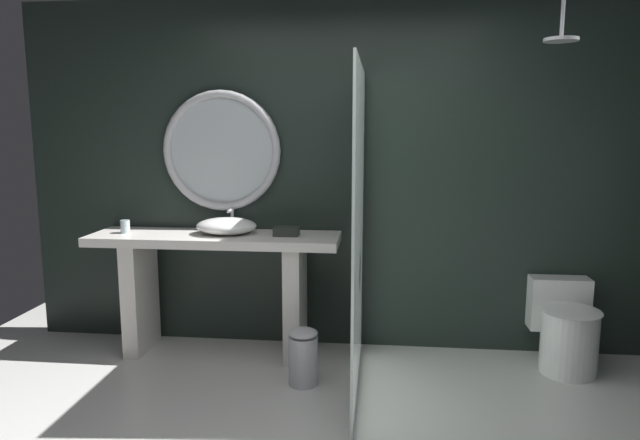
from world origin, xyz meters
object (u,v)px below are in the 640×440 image
(tissue_box, at_px, (286,231))
(rain_shower_head, at_px, (561,36))
(toilet, at_px, (566,329))
(tumbler_cup, at_px, (125,227))
(waste_bin, at_px, (303,356))
(round_wall_mirror, at_px, (221,151))
(vessel_sink, at_px, (226,226))

(tissue_box, relative_size, rain_shower_head, 0.56)
(rain_shower_head, relative_size, toilet, 0.52)
(tumbler_cup, height_order, rain_shower_head, rain_shower_head)
(waste_bin, bearing_deg, tissue_box, 111.23)
(tissue_box, bearing_deg, waste_bin, -68.77)
(round_wall_mirror, distance_m, rain_shower_head, 2.43)
(tissue_box, distance_m, rain_shower_head, 2.19)
(tissue_box, xyz_separation_m, waste_bin, (0.18, -0.47, -0.74))
(toilet, height_order, waste_bin, toilet)
(toilet, relative_size, waste_bin, 1.59)
(rain_shower_head, distance_m, waste_bin, 2.59)
(tumbler_cup, distance_m, round_wall_mirror, 0.90)
(rain_shower_head, bearing_deg, vessel_sink, 174.76)
(vessel_sink, distance_m, tissue_box, 0.45)
(round_wall_mirror, bearing_deg, rain_shower_head, -10.13)
(tissue_box, bearing_deg, round_wall_mirror, 156.75)
(vessel_sink, xyz_separation_m, round_wall_mirror, (-0.08, 0.21, 0.53))
(rain_shower_head, bearing_deg, toilet, 38.07)
(round_wall_mirror, bearing_deg, toilet, -5.67)
(tissue_box, xyz_separation_m, round_wall_mirror, (-0.53, 0.23, 0.56))
(tumbler_cup, bearing_deg, rain_shower_head, -3.02)
(rain_shower_head, relative_size, waste_bin, 0.83)
(tumbler_cup, relative_size, tissue_box, 0.55)
(tumbler_cup, relative_size, toilet, 0.16)
(vessel_sink, relative_size, rain_shower_head, 1.41)
(waste_bin, bearing_deg, round_wall_mirror, 135.45)
(round_wall_mirror, height_order, toilet, round_wall_mirror)
(tumbler_cup, xyz_separation_m, rain_shower_head, (2.95, -0.16, 1.28))
(round_wall_mirror, bearing_deg, vessel_sink, -68.52)
(waste_bin, bearing_deg, tumbler_cup, 162.06)
(round_wall_mirror, bearing_deg, tissue_box, -23.25)
(vessel_sink, distance_m, rain_shower_head, 2.55)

